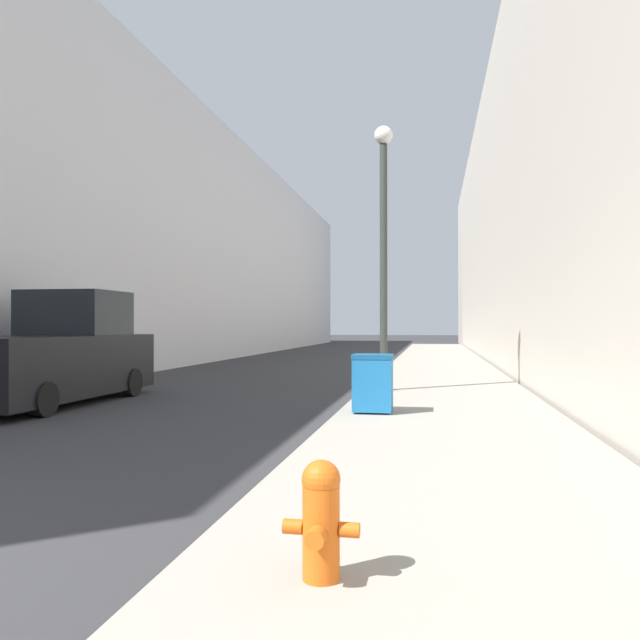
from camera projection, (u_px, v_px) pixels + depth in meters
name	position (u px, v px, depth m)	size (l,w,h in m)	color
sidewalk_right	(441.00, 374.00, 20.30)	(3.84, 60.00, 0.12)	gray
building_left_glass	(114.00, 246.00, 31.06)	(12.00, 60.00, 11.17)	#BCBCC1
building_right_stone	(629.00, 217.00, 26.78)	(12.00, 60.00, 12.59)	beige
fire_hydrant	(321.00, 517.00, 3.73)	(0.46, 0.35, 0.72)	#D15614
trash_bin	(373.00, 382.00, 10.86)	(0.69, 0.62, 1.02)	#19609E
lamppost	(384.00, 240.00, 14.61)	(0.44, 0.44, 6.20)	#2D332D
pickup_truck	(55.00, 356.00, 13.12)	(2.20, 5.35, 2.40)	black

